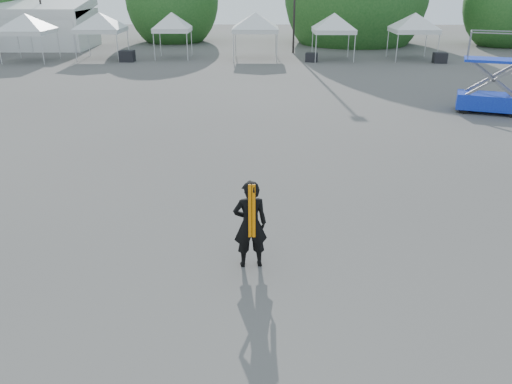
{
  "coord_description": "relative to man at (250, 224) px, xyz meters",
  "views": [
    {
      "loc": [
        0.5,
        -10.03,
        5.56
      ],
      "look_at": [
        0.37,
        -0.07,
        1.3
      ],
      "focal_mm": 35.0,
      "sensor_mm": 36.0,
      "label": 1
    }
  ],
  "objects": [
    {
      "name": "tent_g",
      "position": [
        11.38,
        29.55,
        2.1
      ],
      "size": [
        4.45,
        4.45,
        3.88
      ],
      "color": "silver",
      "rests_on": "ground"
    },
    {
      "name": "tent_c",
      "position": [
        -11.8,
        29.55,
        2.1
      ],
      "size": [
        4.65,
        4.65,
        3.88
      ],
      "color": "silver",
      "rests_on": "ground"
    },
    {
      "name": "crate_west",
      "position": [
        -9.65,
        28.12,
        -0.56
      ],
      "size": [
        1.07,
        0.85,
        0.8
      ],
      "primitive_type": "cube",
      "rotation": [
        0.0,
        0.0,
        -0.05
      ],
      "color": "black",
      "rests_on": "ground"
    },
    {
      "name": "tree_far_e",
      "position": [
        21.74,
        37.95,
        2.66
      ],
      "size": [
        3.84,
        3.84,
        5.84
      ],
      "color": "#382314",
      "rests_on": "ground"
    },
    {
      "name": "tent_f",
      "position": [
        5.44,
        29.21,
        2.09
      ],
      "size": [
        4.19,
        4.19,
        3.88
      ],
      "color": "silver",
      "rests_on": "ground"
    },
    {
      "name": "tent_e",
      "position": [
        -0.31,
        29.82,
        2.1
      ],
      "size": [
        4.73,
        4.73,
        3.88
      ],
      "color": "silver",
      "rests_on": "ground"
    },
    {
      "name": "crate_mid",
      "position": [
        3.81,
        28.21,
        -0.64
      ],
      "size": [
        0.95,
        0.82,
        0.64
      ],
      "primitive_type": "cube",
      "rotation": [
        0.0,
        0.0,
        -0.24
      ],
      "color": "black",
      "rests_on": "ground"
    },
    {
      "name": "tent_d",
      "position": [
        -6.52,
        29.89,
        2.09
      ],
      "size": [
        3.74,
        3.74,
        3.88
      ],
      "color": "silver",
      "rests_on": "ground"
    },
    {
      "name": "man",
      "position": [
        0.0,
        0.0,
        0.0
      ],
      "size": [
        0.76,
        0.56,
        1.92
      ],
      "rotation": [
        0.0,
        0.0,
        3.29
      ],
      "color": "black",
      "rests_on": "ground"
    },
    {
      "name": "ground",
      "position": [
        -0.26,
        0.95,
        -0.96
      ],
      "size": [
        120.0,
        120.0,
        0.0
      ],
      "primitive_type": "plane",
      "color": "#474442",
      "rests_on": "ground"
    },
    {
      "name": "tent_b",
      "position": [
        -16.74,
        28.28,
        2.1
      ],
      "size": [
        4.58,
        4.58,
        3.88
      ],
      "color": "silver",
      "rests_on": "ground"
    },
    {
      "name": "crate_east",
      "position": [
        12.99,
        27.79,
        -0.6
      ],
      "size": [
        0.96,
        0.77,
        0.72
      ],
      "primitive_type": "cube",
      "rotation": [
        0.0,
        0.0,
        -0.05
      ],
      "color": "black",
      "rests_on": "ground"
    },
    {
      "name": "scissor_lift",
      "position": [
        10.41,
        13.23,
        0.8
      ],
      "size": [
        3.01,
        2.19,
        3.5
      ],
      "rotation": [
        0.0,
        0.0,
        -0.34
      ],
      "color": "#0D0EAA",
      "rests_on": "ground"
    },
    {
      "name": "marquee",
      "position": [
        -22.26,
        35.95,
        1.01
      ],
      "size": [
        15.0,
        6.25,
        4.23
      ],
      "color": "silver",
      "rests_on": "ground"
    }
  ]
}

